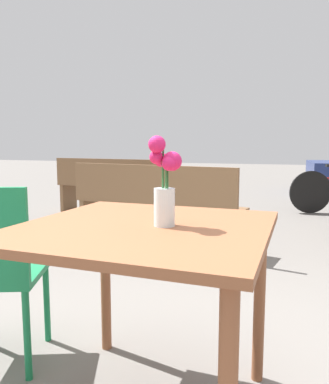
% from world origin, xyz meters
% --- Properties ---
extents(table_front, '(0.89, 0.89, 0.76)m').
position_xyz_m(table_front, '(0.00, 0.00, 0.65)').
color(table_front, brown).
rests_on(table_front, ground_plane).
extents(flower_vase, '(0.12, 0.11, 0.32)m').
position_xyz_m(flower_vase, '(0.08, 0.00, 0.91)').
color(flower_vase, silver).
rests_on(flower_vase, table_front).
extents(bench_near, '(1.93, 0.70, 0.85)m').
position_xyz_m(bench_near, '(-0.87, 2.30, 0.47)').
color(bench_near, brown).
rests_on(bench_near, ground_plane).
extents(bench_far, '(1.88, 0.60, 0.85)m').
position_xyz_m(bench_far, '(-2.07, 3.65, 0.47)').
color(bench_far, brown).
rests_on(bench_far, ground_plane).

